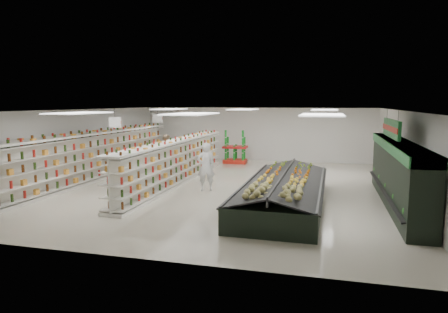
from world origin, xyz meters
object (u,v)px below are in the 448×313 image
(shopper_main, at_px, (206,167))
(produce_island, at_px, (284,190))
(gondola_center, at_px, (176,164))
(gondola_left, at_px, (97,157))
(soda_endcap, at_px, (235,148))
(shopper_background, at_px, (167,151))

(shopper_main, bearing_deg, produce_island, 131.95)
(gondola_center, bearing_deg, produce_island, -26.54)
(gondola_left, bearing_deg, shopper_main, -9.57)
(produce_island, bearing_deg, gondola_center, 152.87)
(shopper_main, bearing_deg, gondola_left, -35.73)
(soda_endcap, height_order, shopper_main, shopper_main)
(produce_island, height_order, shopper_main, shopper_main)
(gondola_center, height_order, produce_island, gondola_center)
(gondola_center, relative_size, soda_endcap, 6.17)
(soda_endcap, relative_size, shopper_background, 0.98)
(gondola_center, height_order, shopper_background, gondola_center)
(gondola_left, height_order, shopper_background, gondola_left)
(soda_endcap, distance_m, shopper_main, 7.47)
(gondola_center, distance_m, shopper_main, 2.02)
(shopper_main, relative_size, shopper_background, 1.08)
(gondola_left, height_order, produce_island, gondola_left)
(gondola_left, xyz_separation_m, gondola_center, (3.91, -0.05, -0.13))
(gondola_left, xyz_separation_m, produce_island, (8.87, -2.60, -0.49))
(gondola_center, distance_m, produce_island, 5.58)
(gondola_center, distance_m, shopper_background, 4.31)
(gondola_left, distance_m, soda_endcap, 8.11)
(produce_island, relative_size, shopper_background, 4.16)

